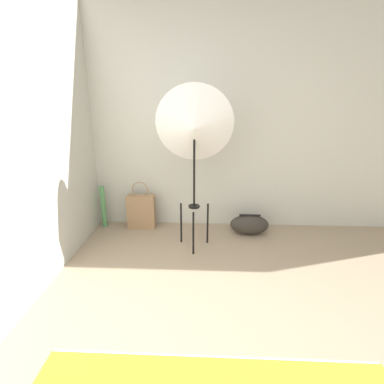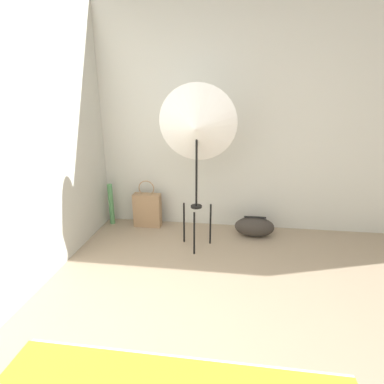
# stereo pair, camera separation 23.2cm
# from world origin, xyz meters

# --- Properties ---
(wall_back) EXTENTS (8.00, 0.05, 2.60)m
(wall_back) POSITION_xyz_m (0.00, 2.58, 1.30)
(wall_back) COLOR beige
(wall_back) RESTS_ON ground_plane
(wall_side_left) EXTENTS (0.05, 8.00, 2.60)m
(wall_side_left) POSITION_xyz_m (-1.27, 1.00, 1.30)
(wall_side_left) COLOR beige
(wall_side_left) RESTS_ON ground_plane
(photo_umbrella) EXTENTS (0.78, 0.34, 1.68)m
(photo_umbrella) POSITION_xyz_m (-0.02, 1.95, 1.27)
(photo_umbrella) COLOR black
(photo_umbrella) RESTS_ON ground_plane
(tote_bag) EXTENTS (0.33, 0.13, 0.59)m
(tote_bag) POSITION_xyz_m (-0.68, 2.40, 0.22)
(tote_bag) COLOR #9E7A56
(tote_bag) RESTS_ON ground_plane
(duffel_bag) EXTENTS (0.45, 0.23, 0.24)m
(duffel_bag) POSITION_xyz_m (0.62, 2.28, 0.12)
(duffel_bag) COLOR #332D28
(duffel_bag) RESTS_ON ground_plane
(paper_roll) EXTENTS (0.06, 0.06, 0.52)m
(paper_roll) POSITION_xyz_m (-1.15, 2.41, 0.26)
(paper_roll) COLOR #56995B
(paper_roll) RESTS_ON ground_plane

